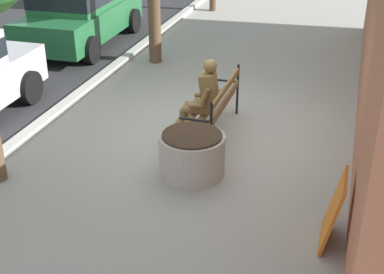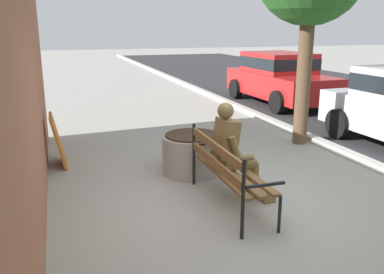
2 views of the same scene
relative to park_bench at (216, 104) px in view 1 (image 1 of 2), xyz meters
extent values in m
plane|color=#9E9B93|center=(0.06, 0.07, -0.54)|extent=(80.00, 80.00, 0.00)
cube|color=#B2AFA8|center=(0.06, 2.97, -0.48)|extent=(60.00, 0.20, 0.12)
cube|color=#9E5B42|center=(1.56, -2.53, 0.97)|extent=(12.00, 0.50, 3.02)
cube|color=brown|center=(0.00, -0.07, -0.09)|extent=(1.70, 0.13, 0.04)
cube|color=brown|center=(0.00, 0.11, -0.09)|extent=(1.70, 0.13, 0.04)
cube|color=brown|center=(0.00, 0.29, -0.09)|extent=(1.70, 0.13, 0.04)
cube|color=brown|center=(0.00, -0.16, 0.08)|extent=(1.70, 0.05, 0.11)
cube|color=brown|center=(0.00, -0.16, 0.30)|extent=(1.70, 0.05, 0.11)
cylinder|color=black|center=(-0.88, 0.32, -0.32)|extent=(0.04, 0.04, 0.45)
cylinder|color=black|center=(-0.88, -0.15, -0.07)|extent=(0.04, 0.04, 0.95)
cube|color=black|center=(-0.88, 0.12, 0.08)|extent=(0.04, 0.48, 0.03)
cylinder|color=black|center=(0.88, 0.30, -0.32)|extent=(0.04, 0.04, 0.45)
cylinder|color=black|center=(0.88, -0.17, -0.07)|extent=(0.04, 0.04, 0.95)
cube|color=black|center=(0.88, 0.10, 0.08)|extent=(0.04, 0.48, 0.03)
cube|color=brown|center=(-0.21, 0.17, 0.02)|extent=(0.36, 0.34, 0.16)
cube|color=brown|center=(-0.20, 0.07, 0.34)|extent=(0.37, 0.31, 0.55)
sphere|color=brown|center=(-0.20, 0.06, 0.72)|extent=(0.22, 0.22, 0.22)
cylinder|color=brown|center=(-0.42, 0.08, 0.29)|extent=(0.10, 0.18, 0.29)
cylinder|color=brown|center=(-0.44, 0.22, 0.12)|extent=(0.09, 0.27, 0.10)
cylinder|color=brown|center=(0.02, 0.10, 0.29)|extent=(0.10, 0.18, 0.29)
cylinder|color=brown|center=(0.02, 0.24, 0.12)|extent=(0.09, 0.27, 0.10)
cylinder|color=brown|center=(-0.30, 0.30, -0.02)|extent=(0.15, 0.37, 0.14)
cylinder|color=brown|center=(-0.31, 0.48, -0.29)|extent=(0.11, 0.11, 0.50)
cube|color=brown|center=(-0.32, 0.54, -0.51)|extent=(0.12, 0.25, 0.07)
cylinder|color=brown|center=(-0.12, 0.31, -0.02)|extent=(0.15, 0.37, 0.14)
cylinder|color=brown|center=(-0.13, 0.49, -0.29)|extent=(0.11, 0.11, 0.50)
cube|color=brown|center=(-0.14, 0.55, -0.51)|extent=(0.12, 0.25, 0.07)
cube|color=brown|center=(-0.01, 0.60, -0.46)|extent=(0.29, 0.19, 0.16)
cylinder|color=#A8A399|center=(-1.41, -0.01, -0.24)|extent=(0.97, 0.97, 0.62)
cylinder|color=#38281C|center=(-1.41, -0.01, 0.09)|extent=(0.87, 0.87, 0.03)
cylinder|color=brown|center=(3.20, 2.28, 0.84)|extent=(0.28, 0.28, 2.76)
cylinder|color=black|center=(0.22, 3.71, -0.22)|extent=(0.65, 0.24, 0.64)
cube|color=#236638|center=(3.97, 4.53, 0.07)|extent=(4.14, 1.81, 0.70)
cylinder|color=black|center=(5.28, 5.41, -0.22)|extent=(0.65, 0.24, 0.64)
cylinder|color=black|center=(5.32, 3.71, -0.22)|extent=(0.65, 0.24, 0.64)
cylinder|color=black|center=(2.62, 5.34, -0.22)|extent=(0.65, 0.24, 0.64)
cylinder|color=black|center=(2.66, 3.64, -0.22)|extent=(0.65, 0.24, 0.64)
cube|color=#C6661E|center=(-2.46, -2.08, -0.09)|extent=(0.70, 0.23, 0.89)
camera|label=1|loc=(-8.02, -2.03, 3.56)|focal=50.60mm
camera|label=2|loc=(4.71, -2.03, 1.79)|focal=38.55mm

